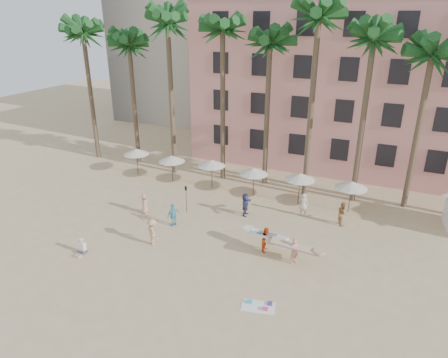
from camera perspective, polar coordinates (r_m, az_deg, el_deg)
ground at (r=24.50m, az=-3.99°, el=-14.00°), size 120.00×120.00×0.00m
pink_hotel at (r=43.83m, az=20.99°, el=12.47°), size 35.00×14.00×16.00m
palm_row at (r=33.53m, az=8.95°, el=19.54°), size 44.40×5.40×16.30m
umbrella_row at (r=34.52m, az=1.16°, el=1.76°), size 22.50×2.70×2.73m
beach_towel at (r=22.60m, az=5.05°, el=-17.59°), size 1.98×1.38×0.14m
carrier_yellow at (r=25.58m, az=10.07°, el=-9.89°), size 3.07×0.90×1.76m
carrier_white at (r=26.64m, az=6.10°, el=-8.44°), size 2.96×1.39×1.69m
beachgoers at (r=29.60m, az=0.12°, el=-4.94°), size 15.36×9.25×1.91m
paddle at (r=31.33m, az=-5.44°, el=-2.41°), size 0.18×0.04×2.23m
seated_man at (r=28.04m, az=-19.69°, el=-9.37°), size 0.47×0.82×1.06m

